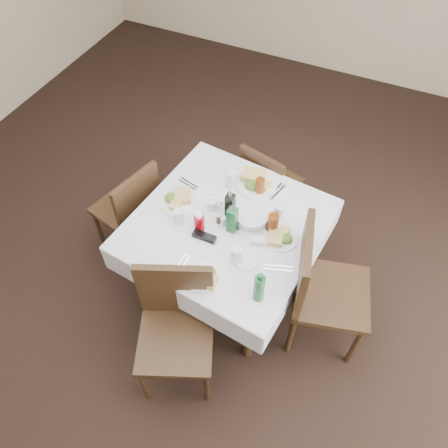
% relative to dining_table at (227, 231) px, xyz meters
% --- Properties ---
extents(ground_plane, '(7.00, 7.00, 0.00)m').
position_rel_dining_table_xyz_m(ground_plane, '(-0.10, -0.19, -0.67)').
color(ground_plane, black).
extents(room_shell, '(6.04, 7.04, 2.80)m').
position_rel_dining_table_xyz_m(room_shell, '(-0.10, -0.19, 1.04)').
color(room_shell, '#C0AE8F').
rests_on(room_shell, ground).
extents(dining_table, '(1.32, 1.32, 0.76)m').
position_rel_dining_table_xyz_m(dining_table, '(0.00, 0.00, 0.00)').
color(dining_table, black).
rests_on(dining_table, ground).
extents(chair_north, '(0.48, 0.48, 0.83)m').
position_rel_dining_table_xyz_m(chair_north, '(0.02, 0.73, -0.20)').
color(chair_north, black).
rests_on(chair_north, ground).
extents(chair_south, '(0.60, 0.60, 0.97)m').
position_rel_dining_table_xyz_m(chair_south, '(-0.03, -0.68, -0.12)').
color(chair_south, black).
rests_on(chair_south, ground).
extents(chair_east, '(0.60, 0.60, 1.04)m').
position_rel_dining_table_xyz_m(chair_east, '(0.69, -0.10, -0.08)').
color(chair_east, black).
rests_on(chair_east, ground).
extents(chair_west, '(0.51, 0.51, 0.89)m').
position_rel_dining_table_xyz_m(chair_west, '(-0.81, 0.02, -0.16)').
color(chair_west, black).
rests_on(chair_west, ground).
extents(meal_north, '(0.30, 0.30, 0.07)m').
position_rel_dining_table_xyz_m(meal_north, '(0.03, 0.41, 0.12)').
color(meal_north, white).
rests_on(meal_north, dining_table).
extents(meal_south, '(0.23, 0.23, 0.05)m').
position_rel_dining_table_xyz_m(meal_south, '(0.06, -0.45, 0.11)').
color(meal_south, white).
rests_on(meal_south, dining_table).
extents(meal_east, '(0.24, 0.24, 0.05)m').
position_rel_dining_table_xyz_m(meal_east, '(0.37, 0.02, 0.11)').
color(meal_east, white).
rests_on(meal_east, dining_table).
extents(meal_west, '(0.27, 0.27, 0.06)m').
position_rel_dining_table_xyz_m(meal_west, '(-0.38, 0.03, 0.11)').
color(meal_west, white).
rests_on(meal_west, dining_table).
extents(side_plate_a, '(0.17, 0.17, 0.01)m').
position_rel_dining_table_xyz_m(side_plate_a, '(-0.22, 0.26, 0.10)').
color(side_plate_a, white).
rests_on(side_plate_a, dining_table).
extents(side_plate_b, '(0.17, 0.17, 0.01)m').
position_rel_dining_table_xyz_m(side_plate_b, '(0.24, -0.22, 0.10)').
color(side_plate_b, white).
rests_on(side_plate_b, dining_table).
extents(water_n, '(0.08, 0.08, 0.14)m').
position_rel_dining_table_xyz_m(water_n, '(-0.11, 0.31, 0.16)').
color(water_n, silver).
rests_on(water_n, dining_table).
extents(water_s, '(0.07, 0.07, 0.13)m').
position_rel_dining_table_xyz_m(water_s, '(0.18, -0.25, 0.15)').
color(water_s, silver).
rests_on(water_s, dining_table).
extents(water_e, '(0.06, 0.06, 0.12)m').
position_rel_dining_table_xyz_m(water_e, '(0.30, 0.18, 0.15)').
color(water_e, silver).
rests_on(water_e, dining_table).
extents(water_w, '(0.06, 0.06, 0.11)m').
position_rel_dining_table_xyz_m(water_w, '(-0.29, -0.13, 0.15)').
color(water_w, silver).
rests_on(water_w, dining_table).
extents(iced_tea_a, '(0.06, 0.06, 0.13)m').
position_rel_dining_table_xyz_m(iced_tea_a, '(0.09, 0.34, 0.15)').
color(iced_tea_a, '#6D320E').
rests_on(iced_tea_a, dining_table).
extents(iced_tea_b, '(0.07, 0.07, 0.15)m').
position_rel_dining_table_xyz_m(iced_tea_b, '(0.29, 0.07, 0.16)').
color(iced_tea_b, '#6D320E').
rests_on(iced_tea_b, dining_table).
extents(bread_basket, '(0.24, 0.24, 0.08)m').
position_rel_dining_table_xyz_m(bread_basket, '(0.15, 0.07, 0.13)').
color(bread_basket, silver).
rests_on(bread_basket, dining_table).
extents(oil_cruet_dark, '(0.06, 0.06, 0.23)m').
position_rel_dining_table_xyz_m(oil_cruet_dark, '(-0.01, 0.08, 0.19)').
color(oil_cruet_dark, black).
rests_on(oil_cruet_dark, dining_table).
extents(oil_cruet_green, '(0.06, 0.06, 0.25)m').
position_rel_dining_table_xyz_m(oil_cruet_green, '(0.05, -0.04, 0.20)').
color(oil_cruet_green, '#165B27').
rests_on(oil_cruet_green, dining_table).
extents(ketchup_bottle, '(0.07, 0.07, 0.15)m').
position_rel_dining_table_xyz_m(ketchup_bottle, '(-0.14, -0.12, 0.16)').
color(ketchup_bottle, '#A40410').
rests_on(ketchup_bottle, dining_table).
extents(salt_shaker, '(0.03, 0.03, 0.08)m').
position_rel_dining_table_xyz_m(salt_shaker, '(-0.01, -0.03, 0.13)').
color(salt_shaker, white).
rests_on(salt_shaker, dining_table).
extents(pepper_shaker, '(0.04, 0.04, 0.08)m').
position_rel_dining_table_xyz_m(pepper_shaker, '(-0.05, -0.02, 0.13)').
color(pepper_shaker, '#432D21').
rests_on(pepper_shaker, dining_table).
extents(coffee_mug, '(0.13, 0.12, 0.09)m').
position_rel_dining_table_xyz_m(coffee_mug, '(-0.14, 0.07, 0.13)').
color(coffee_mug, white).
rests_on(coffee_mug, dining_table).
extents(sunglasses, '(0.16, 0.05, 0.03)m').
position_rel_dining_table_xyz_m(sunglasses, '(-0.08, -0.18, 0.11)').
color(sunglasses, black).
rests_on(sunglasses, dining_table).
extents(green_bottle, '(0.06, 0.06, 0.25)m').
position_rel_dining_table_xyz_m(green_bottle, '(0.40, -0.43, 0.20)').
color(green_bottle, '#165B27').
rests_on(green_bottle, dining_table).
extents(sugar_caddy, '(0.09, 0.06, 0.04)m').
position_rel_dining_table_xyz_m(sugar_caddy, '(0.25, -0.07, 0.11)').
color(sugar_caddy, white).
rests_on(sugar_caddy, dining_table).
extents(cutlery_n, '(0.09, 0.19, 0.01)m').
position_rel_dining_table_xyz_m(cutlery_n, '(0.20, 0.40, 0.09)').
color(cutlery_n, silver).
rests_on(cutlery_n, dining_table).
extents(cutlery_s, '(0.05, 0.19, 0.01)m').
position_rel_dining_table_xyz_m(cutlery_s, '(-0.12, -0.43, 0.09)').
color(cutlery_s, silver).
rests_on(cutlery_s, dining_table).
extents(cutlery_e, '(0.19, 0.10, 0.01)m').
position_rel_dining_table_xyz_m(cutlery_e, '(0.44, -0.20, 0.09)').
color(cutlery_e, silver).
rests_on(cutlery_e, dining_table).
extents(cutlery_w, '(0.17, 0.08, 0.01)m').
position_rel_dining_table_xyz_m(cutlery_w, '(-0.40, 0.21, 0.09)').
color(cutlery_w, silver).
rests_on(cutlery_w, dining_table).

